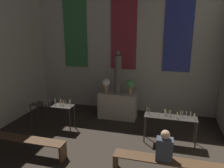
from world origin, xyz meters
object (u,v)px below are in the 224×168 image
at_px(candle_rack_left, 52,107).
at_px(pew_back_left, 22,142).
at_px(statue, 118,73).
at_px(flower_vase_right, 130,85).
at_px(altar, 118,105).
at_px(pew_back_right, 167,164).
at_px(flower_vase_left, 106,83).
at_px(candle_rack_right, 170,120).
at_px(person_seated, 164,147).

xyz_separation_m(candle_rack_left, pew_back_left, (0.01, -1.62, -0.37)).
distance_m(statue, flower_vase_right, 0.60).
xyz_separation_m(altar, flower_vase_right, (0.45, 0.00, 0.80)).
bearing_deg(flower_vase_right, pew_back_left, -127.74).
height_order(pew_back_left, pew_back_right, same).
xyz_separation_m(statue, pew_back_right, (1.88, -3.00, -1.35)).
relative_size(flower_vase_left, flower_vase_right, 1.00).
bearing_deg(altar, candle_rack_right, -36.20).
xyz_separation_m(pew_back_left, pew_back_right, (3.76, 0.00, 0.00)).
bearing_deg(flower_vase_right, person_seated, -65.92).
height_order(altar, pew_back_right, altar).
distance_m(altar, candle_rack_right, 2.36).
distance_m(statue, pew_back_right, 3.79).
relative_size(altar, candle_rack_left, 0.94).
bearing_deg(altar, flower_vase_left, 180.00).
height_order(flower_vase_right, person_seated, flower_vase_right).
relative_size(altar, flower_vase_right, 2.61).
distance_m(statue, person_seated, 3.62).
height_order(statue, flower_vase_right, statue).
bearing_deg(person_seated, flower_vase_left, 126.67).
xyz_separation_m(altar, pew_back_left, (-1.88, -3.00, -0.14)).
xyz_separation_m(altar, flower_vase_left, (-0.45, 0.00, 0.80)).
relative_size(candle_rack_right, person_seated, 2.08).
relative_size(statue, pew_back_left, 0.63).
xyz_separation_m(pew_back_right, person_seated, (-0.09, 0.00, 0.42)).
relative_size(statue, flower_vase_right, 2.93).
height_order(candle_rack_right, pew_back_right, candle_rack_right).
bearing_deg(pew_back_right, pew_back_left, 180.00).
height_order(statue, flower_vase_left, statue).
distance_m(flower_vase_left, candle_rack_right, 2.78).
height_order(altar, person_seated, person_seated).
bearing_deg(altar, pew_back_left, -122.01).
bearing_deg(flower_vase_left, flower_vase_right, 0.00).
xyz_separation_m(statue, flower_vase_right, (0.45, 0.00, -0.41)).
height_order(flower_vase_right, pew_back_right, flower_vase_right).
bearing_deg(pew_back_right, person_seated, 180.00).
height_order(altar, flower_vase_left, flower_vase_left).
distance_m(candle_rack_right, person_seated, 1.62).
xyz_separation_m(candle_rack_right, person_seated, (-0.11, -1.62, 0.04)).
relative_size(candle_rack_right, pew_back_left, 0.60).
relative_size(flower_vase_left, pew_back_right, 0.22).
height_order(candle_rack_right, person_seated, person_seated).
relative_size(altar, pew_back_right, 0.57).
height_order(altar, candle_rack_left, candle_rack_left).
distance_m(statue, pew_back_left, 3.79).
xyz_separation_m(candle_rack_left, person_seated, (3.67, -1.62, 0.04)).
bearing_deg(flower_vase_right, candle_rack_left, -149.22).
xyz_separation_m(pew_back_left, person_seated, (3.67, 0.00, 0.42)).
bearing_deg(candle_rack_right, pew_back_right, -90.64).
xyz_separation_m(flower_vase_right, person_seated, (1.34, -3.00, -0.52)).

